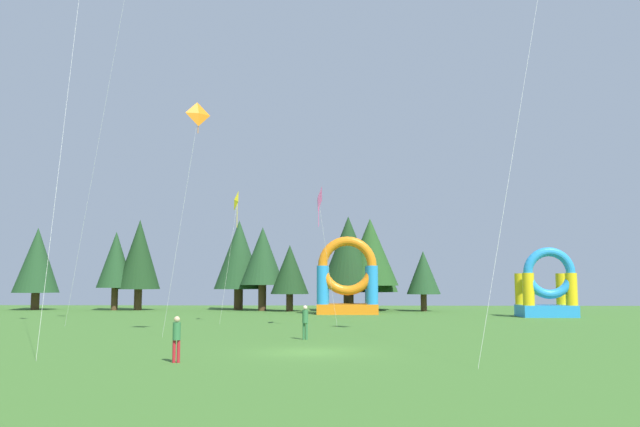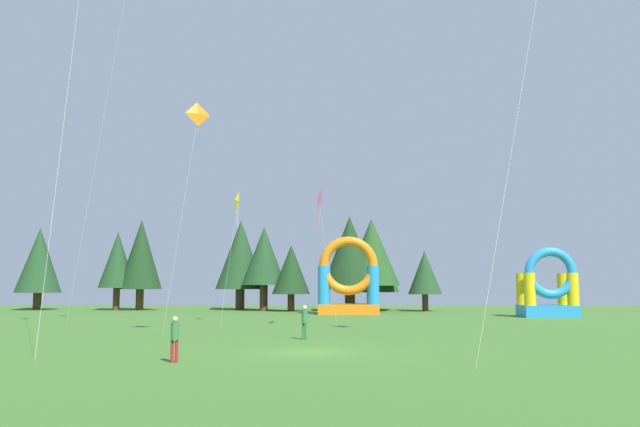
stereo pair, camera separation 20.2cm
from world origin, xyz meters
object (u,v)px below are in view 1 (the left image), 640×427
(kite_orange_diamond, at_px, (199,116))
(kite_pink_diamond, at_px, (317,200))
(kite_yellow_diamond, at_px, (238,203))
(inflatable_yellow_castle, at_px, (547,292))
(inflatable_red_slide, at_px, (347,285))
(person_far_side, at_px, (305,319))
(person_midfield, at_px, (177,335))

(kite_orange_diamond, distance_m, kite_pink_diamond, 11.10)
(kite_yellow_diamond, height_order, inflatable_yellow_castle, kite_yellow_diamond)
(inflatable_red_slide, bearing_deg, person_far_side, -94.83)
(person_far_side, distance_m, inflatable_red_slide, 28.98)
(kite_yellow_diamond, distance_m, inflatable_yellow_castle, 28.75)
(person_far_side, bearing_deg, kite_orange_diamond, -163.17)
(kite_orange_diamond, distance_m, inflatable_red_slide, 30.72)
(person_midfield, bearing_deg, kite_yellow_diamond, 86.03)
(person_midfield, xyz_separation_m, inflatable_red_slide, (6.72, 39.13, 1.78))
(kite_pink_diamond, xyz_separation_m, person_far_side, (-0.29, -9.13, -7.56))
(kite_orange_diamond, bearing_deg, inflatable_red_slide, 72.87)
(person_far_side, distance_m, person_midfield, 11.16)
(person_midfield, bearing_deg, inflatable_yellow_castle, 46.75)
(kite_yellow_diamond, bearing_deg, person_midfield, -86.20)
(kite_yellow_diamond, bearing_deg, inflatable_red_slide, 61.21)
(kite_orange_diamond, distance_m, person_midfield, 16.15)
(person_far_side, relative_size, inflatable_yellow_castle, 0.29)
(inflatable_red_slide, bearing_deg, inflatable_yellow_castle, -15.50)
(person_far_side, height_order, person_midfield, person_far_side)
(inflatable_yellow_castle, distance_m, inflatable_red_slide, 18.35)
(kite_yellow_diamond, bearing_deg, kite_pink_diamond, -36.46)
(inflatable_yellow_castle, height_order, inflatable_red_slide, inflatable_red_slide)
(kite_yellow_diamond, relative_size, inflatable_yellow_castle, 1.57)
(kite_pink_diamond, distance_m, person_midfield, 21.37)
(inflatable_red_slide, bearing_deg, kite_pink_diamond, -96.23)
(kite_orange_diamond, relative_size, person_far_side, 7.25)
(kite_pink_diamond, distance_m, inflatable_yellow_castle, 25.55)
(inflatable_red_slide, bearing_deg, kite_yellow_diamond, -118.79)
(person_midfield, height_order, inflatable_red_slide, inflatable_red_slide)
(kite_yellow_diamond, height_order, inflatable_red_slide, kite_yellow_diamond)
(kite_pink_diamond, bearing_deg, inflatable_yellow_castle, 36.72)
(kite_pink_diamond, height_order, person_midfield, kite_pink_diamond)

